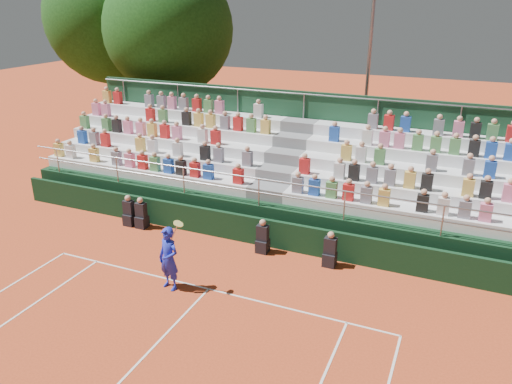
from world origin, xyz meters
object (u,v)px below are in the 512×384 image
at_px(tennis_player, 169,259).
at_px(tree_west, 111,19).
at_px(tree_east, 168,30).
at_px(floodlight_mast, 369,64).

height_order(tennis_player, tree_west, tree_west).
relative_size(tree_east, floodlight_mast, 1.09).
bearing_deg(tree_east, tree_west, 167.80).
distance_m(tree_east, floodlight_mast, 10.51).
relative_size(tree_west, floodlight_mast, 1.17).
bearing_deg(floodlight_mast, tennis_player, -102.73).
relative_size(tennis_player, floodlight_mast, 0.25).
distance_m(tennis_player, tree_east, 15.58).
bearing_deg(floodlight_mast, tree_west, 176.81).
bearing_deg(tree_west, tennis_player, -48.21).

